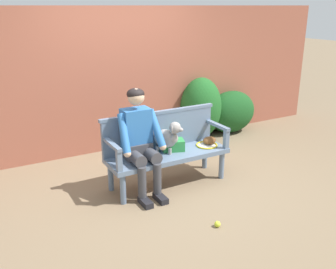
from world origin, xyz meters
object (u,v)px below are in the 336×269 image
object	(u,v)px
tennis_ball	(217,224)
dog_on_bench	(168,137)
garden_bench	(168,157)
person_seated	(139,138)
tennis_racket	(207,144)
sports_bag	(173,145)
baseball_glove	(209,140)

from	to	relation	value
tennis_ball	dog_on_bench	bearing A→B (deg)	87.43
garden_bench	person_seated	distance (m)	0.52
tennis_racket	tennis_ball	xyz separation A→B (m)	(-0.64, -1.14, -0.41)
garden_bench	sports_bag	world-z (taller)	sports_bag
person_seated	tennis_ball	distance (m)	1.36
tennis_racket	tennis_ball	size ratio (longest dim) A/B	8.36
sports_bag	dog_on_bench	bearing A→B (deg)	-158.10
garden_bench	baseball_glove	bearing A→B (deg)	2.58
garden_bench	tennis_racket	world-z (taller)	tennis_racket
baseball_glove	tennis_ball	distance (m)	1.43
dog_on_bench	sports_bag	world-z (taller)	dog_on_bench
sports_bag	person_seated	bearing A→B (deg)	-171.37
garden_bench	tennis_ball	bearing A→B (deg)	-92.01
dog_on_bench	tennis_racket	size ratio (longest dim) A/B	0.76
person_seated	sports_bag	world-z (taller)	person_seated
baseball_glove	garden_bench	bearing A→B (deg)	146.88
person_seated	baseball_glove	bearing A→B (deg)	2.35
garden_bench	person_seated	size ratio (longest dim) A/B	1.22
person_seated	tennis_racket	distance (m)	1.03
person_seated	dog_on_bench	size ratio (longest dim) A/B	3.12
garden_bench	sports_bag	xyz separation A→B (m)	(0.11, 0.06, 0.13)
person_seated	garden_bench	bearing A→B (deg)	1.98
sports_bag	tennis_ball	size ratio (longest dim) A/B	4.24
garden_bench	person_seated	bearing A→B (deg)	-178.02
person_seated	sports_bag	size ratio (longest dim) A/B	4.65
person_seated	baseball_glove	world-z (taller)	person_seated
dog_on_bench	baseball_glove	distance (m)	0.67
tennis_racket	baseball_glove	xyz separation A→B (m)	(0.06, 0.03, 0.04)
person_seated	tennis_racket	size ratio (longest dim) A/B	2.36
baseball_glove	tennis_ball	xyz separation A→B (m)	(-0.70, -1.17, -0.44)
dog_on_bench	baseball_glove	bearing A→B (deg)	0.44
tennis_racket	tennis_ball	world-z (taller)	tennis_racket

